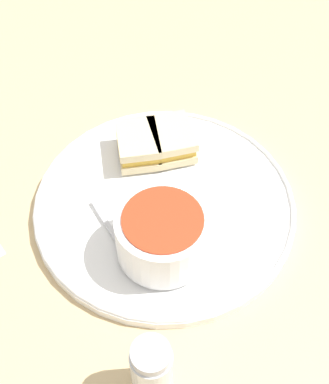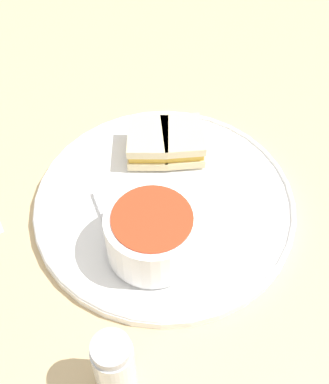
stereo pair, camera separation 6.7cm
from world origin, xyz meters
name	(u,v)px [view 1 (the left image)]	position (x,y,z in m)	size (l,w,h in m)	color
ground_plane	(164,208)	(0.00, 0.00, 0.00)	(2.40, 2.40, 0.00)	#D1B27F
plate	(164,204)	(0.00, 0.00, 0.01)	(0.34, 0.34, 0.02)	white
soup_bowl	(163,234)	(-0.05, -0.05, 0.05)	(0.11, 0.11, 0.06)	white
spoon	(126,253)	(-0.09, -0.03, 0.02)	(0.04, 0.12, 0.01)	silver
sandwich_half_near	(172,140)	(0.07, 0.06, 0.04)	(0.08, 0.09, 0.04)	beige
sandwich_half_far	(138,145)	(0.03, 0.08, 0.04)	(0.08, 0.09, 0.04)	beige
salt_shaker	(152,370)	(-0.16, -0.16, 0.05)	(0.04, 0.04, 0.09)	silver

